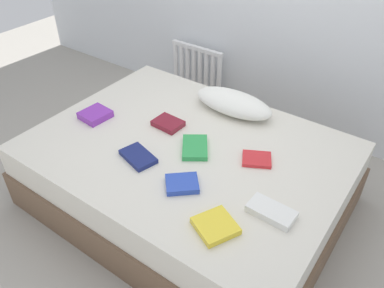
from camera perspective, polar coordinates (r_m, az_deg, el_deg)
name	(u,v)px	position (r m, az deg, el deg)	size (l,w,h in m)	color
ground_plane	(188,200)	(2.81, -0.60, -8.32)	(8.00, 8.00, 0.00)	#9E998E
bed	(188,175)	(2.64, -0.63, -4.56)	(2.00, 1.50, 0.50)	brown
radiator	(197,69)	(3.78, 0.72, 11.01)	(0.55, 0.04, 0.46)	white
pillow	(233,103)	(2.79, 6.13, 6.06)	(0.60, 0.27, 0.14)	white
textbook_white	(271,212)	(2.07, 11.63, -9.74)	(0.25, 0.13, 0.04)	white
textbook_blue	(182,184)	(2.18, -1.48, -5.89)	(0.18, 0.15, 0.03)	#2847B7
textbook_navy	(138,157)	(2.39, -7.95, -1.85)	(0.23, 0.14, 0.03)	navy
textbook_purple	(95,115)	(2.81, -14.08, 4.22)	(0.18, 0.19, 0.05)	purple
textbook_green	(195,147)	(2.43, 0.43, -0.51)	(0.24, 0.16, 0.03)	green
textbook_yellow	(215,226)	(1.97, 3.48, -11.97)	(0.19, 0.19, 0.04)	yellow
textbook_maroon	(168,123)	(2.65, -3.55, 3.05)	(0.19, 0.15, 0.04)	maroon
textbook_red	(257,159)	(2.38, 9.53, -2.22)	(0.17, 0.14, 0.02)	red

